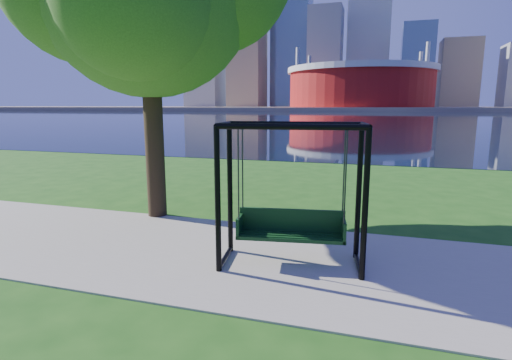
% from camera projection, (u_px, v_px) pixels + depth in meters
% --- Properties ---
extents(ground, '(900.00, 900.00, 0.00)m').
position_uv_depth(ground, '(266.00, 250.00, 7.58)').
color(ground, '#1E5114').
rests_on(ground, ground).
extents(path, '(120.00, 4.00, 0.03)m').
position_uv_depth(path, '(258.00, 258.00, 7.10)').
color(path, '#9E937F').
rests_on(path, ground).
extents(river, '(900.00, 180.00, 0.02)m').
position_uv_depth(river, '(372.00, 116.00, 103.41)').
color(river, black).
rests_on(river, ground).
extents(far_bank, '(900.00, 228.00, 2.00)m').
position_uv_depth(far_bank, '(378.00, 108.00, 294.90)').
color(far_bank, '#937F60').
rests_on(far_bank, ground).
extents(stadium, '(83.00, 83.00, 32.00)m').
position_uv_depth(stadium, '(360.00, 85.00, 228.66)').
color(stadium, maroon).
rests_on(stadium, far_bank).
extents(skyline, '(392.00, 66.00, 96.50)m').
position_uv_depth(skyline, '(375.00, 61.00, 302.33)').
color(skyline, gray).
rests_on(skyline, far_bank).
extents(swing, '(2.50, 1.38, 2.43)m').
position_uv_depth(swing, '(291.00, 198.00, 6.65)').
color(swing, black).
rests_on(swing, ground).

